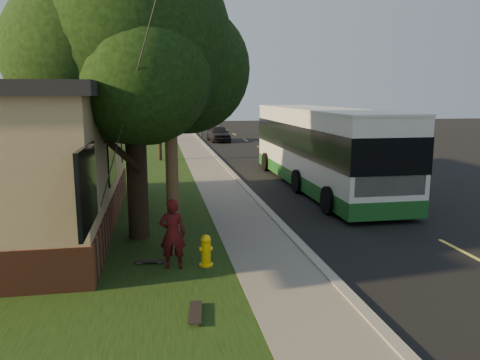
# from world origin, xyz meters

# --- Properties ---
(ground) EXTENTS (120.00, 120.00, 0.00)m
(ground) POSITION_xyz_m (0.00, 0.00, 0.00)
(ground) COLOR black
(ground) RESTS_ON ground
(road) EXTENTS (8.00, 80.00, 0.01)m
(road) POSITION_xyz_m (4.00, 10.00, 0.01)
(road) COLOR black
(road) RESTS_ON ground
(curb) EXTENTS (0.25, 80.00, 0.12)m
(curb) POSITION_xyz_m (0.00, 10.00, 0.06)
(curb) COLOR gray
(curb) RESTS_ON ground
(sidewalk) EXTENTS (2.00, 80.00, 0.08)m
(sidewalk) POSITION_xyz_m (-1.00, 10.00, 0.04)
(sidewalk) COLOR slate
(sidewalk) RESTS_ON ground
(grass_verge) EXTENTS (5.00, 80.00, 0.07)m
(grass_verge) POSITION_xyz_m (-4.50, 10.00, 0.04)
(grass_verge) COLOR black
(grass_verge) RESTS_ON ground
(fire_hydrant) EXTENTS (0.32, 0.32, 0.74)m
(fire_hydrant) POSITION_xyz_m (-2.60, 0.00, 0.43)
(fire_hydrant) COLOR yellow
(fire_hydrant) RESTS_ON grass_verge
(utility_pole) EXTENTS (2.86, 3.21, 9.07)m
(utility_pole) POSITION_xyz_m (-3.31, 0.99, 4.63)
(utility_pole) COLOR #473321
(utility_pole) RESTS_ON ground
(leafy_tree) EXTENTS (6.30, 6.00, 7.80)m
(leafy_tree) POSITION_xyz_m (-4.17, 2.65, 5.17)
(leafy_tree) COLOR black
(leafy_tree) RESTS_ON grass_verge
(bare_tree_near) EXTENTS (1.38, 1.21, 4.31)m
(bare_tree_near) POSITION_xyz_m (-3.50, 18.00, 2.15)
(bare_tree_near) COLOR black
(bare_tree_near) RESTS_ON grass_verge
(bare_tree_far) EXTENTS (1.38, 1.21, 4.03)m
(bare_tree_far) POSITION_xyz_m (-3.00, 30.00, 2.00)
(bare_tree_far) COLOR black
(bare_tree_far) RESTS_ON grass_verge
(traffic_signal) EXTENTS (0.18, 0.22, 5.50)m
(traffic_signal) POSITION_xyz_m (0.50, 34.00, 3.16)
(traffic_signal) COLOR #2D2D30
(traffic_signal) RESTS_ON ground
(transit_bus) EXTENTS (2.89, 12.54, 3.39)m
(transit_bus) POSITION_xyz_m (3.26, 8.77, 1.81)
(transit_bus) COLOR silver
(transit_bus) RESTS_ON ground
(skateboarder) EXTENTS (0.63, 0.45, 1.62)m
(skateboarder) POSITION_xyz_m (-3.35, -0.03, 0.88)
(skateboarder) COLOR #440D0F
(skateboarder) RESTS_ON grass_verge
(skateboard_main) EXTENTS (0.32, 0.92, 0.08)m
(skateboard_main) POSITION_xyz_m (-3.05, -2.47, 0.13)
(skateboard_main) COLOR black
(skateboard_main) RESTS_ON grass_verge
(skateboard_spare) EXTENTS (0.72, 0.25, 0.07)m
(skateboard_spare) POSITION_xyz_m (-3.89, 0.36, 0.12)
(skateboard_spare) COLOR black
(skateboard_spare) RESTS_ON grass_verge
(dumpster) EXTENTS (1.76, 1.51, 1.38)m
(dumpster) POSITION_xyz_m (-7.82, 2.84, 0.73)
(dumpster) COLOR black
(dumpster) RESTS_ON building_lot
(distant_car) EXTENTS (1.81, 4.10, 1.37)m
(distant_car) POSITION_xyz_m (1.50, 29.24, 0.69)
(distant_car) COLOR black
(distant_car) RESTS_ON ground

